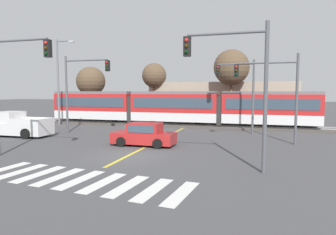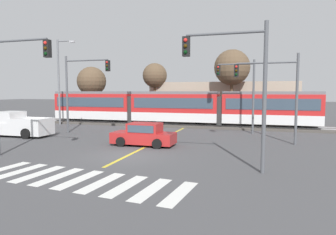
{
  "view_description": "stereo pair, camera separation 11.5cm",
  "coord_description": "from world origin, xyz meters",
  "px_view_note": "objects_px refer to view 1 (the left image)",
  "views": [
    {
      "loc": [
        6.88,
        -15.23,
        3.62
      ],
      "look_at": [
        0.33,
        6.82,
        1.6
      ],
      "focal_mm": 32.0,
      "sensor_mm": 36.0,
      "label": 1
    },
    {
      "loc": [
        6.99,
        -15.19,
        3.62
      ],
      "look_at": [
        0.33,
        6.82,
        1.6
      ],
      "focal_mm": 32.0,
      "sensor_mm": 36.0,
      "label": 2
    }
  ],
  "objects_px": {
    "light_rail_tram": "(175,106)",
    "traffic_light_near_right": "(238,75)",
    "street_lamp_west": "(59,77)",
    "bare_tree_far_west": "(91,81)",
    "sedan_crossing": "(144,135)",
    "traffic_light_mid_left": "(80,82)",
    "bare_tree_east": "(231,68)",
    "traffic_light_far_right": "(241,85)",
    "pickup_truck": "(17,126)",
    "traffic_light_mid_right": "(275,85)",
    "bare_tree_west": "(154,76)",
    "traffic_light_near_left": "(12,76)"
  },
  "relations": [
    {
      "from": "bare_tree_west",
      "to": "pickup_truck",
      "type": "bearing_deg",
      "value": -110.82
    },
    {
      "from": "traffic_light_mid_left",
      "to": "pickup_truck",
      "type": "bearing_deg",
      "value": -143.04
    },
    {
      "from": "traffic_light_far_right",
      "to": "bare_tree_west",
      "type": "height_order",
      "value": "bare_tree_west"
    },
    {
      "from": "pickup_truck",
      "to": "traffic_light_mid_right",
      "type": "relative_size",
      "value": 0.88
    },
    {
      "from": "light_rail_tram",
      "to": "traffic_light_near_right",
      "type": "xyz_separation_m",
      "value": [
        7.42,
        -16.71,
        2.3
      ]
    },
    {
      "from": "sedan_crossing",
      "to": "traffic_light_mid_right",
      "type": "distance_m",
      "value": 9.53
    },
    {
      "from": "traffic_light_mid_right",
      "to": "traffic_light_mid_left",
      "type": "height_order",
      "value": "traffic_light_mid_left"
    },
    {
      "from": "traffic_light_near_right",
      "to": "traffic_light_far_right",
      "type": "xyz_separation_m",
      "value": [
        -0.52,
        12.77,
        -0.2
      ]
    },
    {
      "from": "pickup_truck",
      "to": "bare_tree_west",
      "type": "distance_m",
      "value": 17.88
    },
    {
      "from": "light_rail_tram",
      "to": "traffic_light_mid_left",
      "type": "bearing_deg",
      "value": -128.42
    },
    {
      "from": "bare_tree_west",
      "to": "bare_tree_east",
      "type": "xyz_separation_m",
      "value": [
        9.58,
        -1.36,
        0.69
      ]
    },
    {
      "from": "sedan_crossing",
      "to": "traffic_light_near_right",
      "type": "xyz_separation_m",
      "value": [
        6.35,
        -4.86,
        3.65
      ]
    },
    {
      "from": "traffic_light_near_right",
      "to": "bare_tree_west",
      "type": "distance_m",
      "value": 24.82
    },
    {
      "from": "light_rail_tram",
      "to": "street_lamp_west",
      "type": "xyz_separation_m",
      "value": [
        -12.15,
        -2.66,
        3.1
      ]
    },
    {
      "from": "traffic_light_near_left",
      "to": "bare_tree_west",
      "type": "height_order",
      "value": "bare_tree_west"
    },
    {
      "from": "sedan_crossing",
      "to": "light_rail_tram",
      "type": "bearing_deg",
      "value": 95.16
    },
    {
      "from": "traffic_light_mid_right",
      "to": "pickup_truck",
      "type": "bearing_deg",
      "value": -173.36
    },
    {
      "from": "traffic_light_mid_left",
      "to": "bare_tree_east",
      "type": "relative_size",
      "value": 0.8
    },
    {
      "from": "street_lamp_west",
      "to": "bare_tree_east",
      "type": "distance_m",
      "value": 18.81
    },
    {
      "from": "bare_tree_far_west",
      "to": "sedan_crossing",
      "type": "bearing_deg",
      "value": -50.47
    },
    {
      "from": "sedan_crossing",
      "to": "traffic_light_mid_left",
      "type": "xyz_separation_m",
      "value": [
        -7.33,
        3.96,
        3.7
      ]
    },
    {
      "from": "sedan_crossing",
      "to": "street_lamp_west",
      "type": "relative_size",
      "value": 0.46
    },
    {
      "from": "traffic_light_mid_right",
      "to": "traffic_light_near_left",
      "type": "bearing_deg",
      "value": -148.21
    },
    {
      "from": "traffic_light_near_right",
      "to": "street_lamp_west",
      "type": "height_order",
      "value": "street_lamp_west"
    },
    {
      "from": "street_lamp_west",
      "to": "traffic_light_mid_right",
      "type": "bearing_deg",
      "value": -15.44
    },
    {
      "from": "traffic_light_far_right",
      "to": "bare_tree_east",
      "type": "distance_m",
      "value": 8.21
    },
    {
      "from": "street_lamp_west",
      "to": "sedan_crossing",
      "type": "bearing_deg",
      "value": -34.8
    },
    {
      "from": "traffic_light_near_right",
      "to": "traffic_light_mid_right",
      "type": "bearing_deg",
      "value": 76.34
    },
    {
      "from": "sedan_crossing",
      "to": "traffic_light_near_left",
      "type": "height_order",
      "value": "traffic_light_near_left"
    },
    {
      "from": "bare_tree_west",
      "to": "bare_tree_east",
      "type": "distance_m",
      "value": 9.7
    },
    {
      "from": "bare_tree_west",
      "to": "traffic_light_near_right",
      "type": "bearing_deg",
      "value": -62.24
    },
    {
      "from": "light_rail_tram",
      "to": "traffic_light_mid_left",
      "type": "xyz_separation_m",
      "value": [
        -6.26,
        -7.89,
        2.36
      ]
    },
    {
      "from": "traffic_light_far_right",
      "to": "street_lamp_west",
      "type": "bearing_deg",
      "value": 176.18
    },
    {
      "from": "bare_tree_east",
      "to": "light_rail_tram",
      "type": "bearing_deg",
      "value": -144.67
    },
    {
      "from": "sedan_crossing",
      "to": "pickup_truck",
      "type": "xyz_separation_m",
      "value": [
        -11.33,
        0.95,
        0.14
      ]
    },
    {
      "from": "light_rail_tram",
      "to": "bare_tree_east",
      "type": "distance_m",
      "value": 7.89
    },
    {
      "from": "pickup_truck",
      "to": "traffic_light_mid_right",
      "type": "xyz_separation_m",
      "value": [
        19.65,
        2.29,
        3.18
      ]
    },
    {
      "from": "traffic_light_near_left",
      "to": "bare_tree_west",
      "type": "distance_m",
      "value": 22.44
    },
    {
      "from": "traffic_light_mid_right",
      "to": "traffic_light_near_right",
      "type": "distance_m",
      "value": 8.34
    },
    {
      "from": "traffic_light_mid_right",
      "to": "sedan_crossing",
      "type": "bearing_deg",
      "value": -158.72
    },
    {
      "from": "street_lamp_west",
      "to": "bare_tree_far_west",
      "type": "distance_m",
      "value": 8.24
    },
    {
      "from": "traffic_light_mid_right",
      "to": "traffic_light_near_left",
      "type": "relative_size",
      "value": 0.91
    },
    {
      "from": "street_lamp_west",
      "to": "bare_tree_far_west",
      "type": "relative_size",
      "value": 1.32
    },
    {
      "from": "pickup_truck",
      "to": "bare_tree_far_west",
      "type": "xyz_separation_m",
      "value": [
        -2.99,
        16.4,
        4.11
      ]
    },
    {
      "from": "light_rail_tram",
      "to": "traffic_light_far_right",
      "type": "height_order",
      "value": "traffic_light_far_right"
    },
    {
      "from": "traffic_light_mid_right",
      "to": "traffic_light_mid_left",
      "type": "xyz_separation_m",
      "value": [
        -15.65,
        0.72,
        0.38
      ]
    },
    {
      "from": "traffic_light_mid_right",
      "to": "light_rail_tram",
      "type": "bearing_deg",
      "value": 137.47
    },
    {
      "from": "traffic_light_mid_right",
      "to": "street_lamp_west",
      "type": "distance_m",
      "value": 22.37
    },
    {
      "from": "light_rail_tram",
      "to": "traffic_light_near_left",
      "type": "xyz_separation_m",
      "value": [
        -4.44,
        -17.18,
        2.39
      ]
    },
    {
      "from": "traffic_light_mid_left",
      "to": "traffic_light_far_right",
      "type": "bearing_deg",
      "value": 16.72
    }
  ]
}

